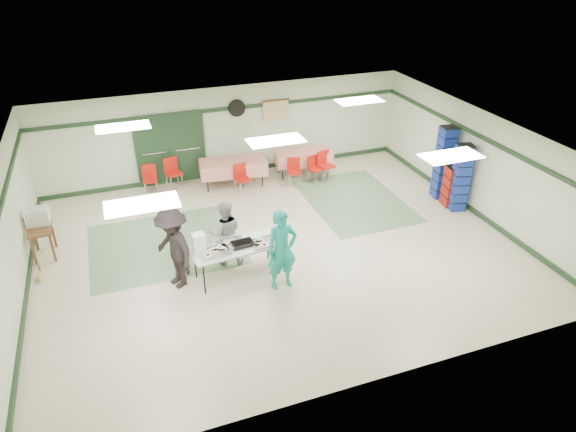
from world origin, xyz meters
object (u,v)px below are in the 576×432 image
object	(u,v)px
chair_b	(294,169)
office_printer	(38,216)
crate_stack_blue_a	(444,163)
chair_a	(314,166)
printer_table	(41,232)
broom	(33,248)
chair_d	(241,176)
chair_loose_b	(150,176)
volunteer_dark	(174,248)
dining_table_a	(303,157)
serving_table	(237,247)
dining_table_b	(233,167)
crate_stack_blue_b	(461,178)
volunteer_grey	(225,233)
chair_loose_a	(172,170)
chair_c	(325,162)
crate_stack_red	(453,186)
volunteer_teal	(282,250)

from	to	relation	value
chair_b	office_printer	world-z (taller)	office_printer
crate_stack_blue_a	chair_a	bearing A→B (deg)	143.66
printer_table	broom	world-z (taller)	broom
chair_d	printer_table	size ratio (longest dim) A/B	1.10
chair_loose_b	printer_table	size ratio (longest dim) A/B	1.09
volunteer_dark	dining_table_a	world-z (taller)	volunteer_dark
serving_table	dining_table_a	xyz separation A→B (m)	(3.28, 4.47, -0.15)
dining_table_b	crate_stack_blue_b	size ratio (longest dim) A/B	1.09
volunteer_dark	crate_stack_blue_b	xyz separation A→B (m)	(7.62, 0.82, 0.01)
volunteer_grey	chair_a	size ratio (longest dim) A/B	1.96
dining_table_b	chair_loose_b	xyz separation A→B (m)	(-2.36, 0.28, -0.05)
chair_loose_a	volunteer_grey	bearing A→B (deg)	-96.25
chair_loose_a	broom	xyz separation A→B (m)	(-3.44, -3.54, 0.22)
crate_stack_blue_a	broom	distance (m)	10.39
volunteer_dark	crate_stack_blue_b	world-z (taller)	crate_stack_blue_b
volunteer_grey	printer_table	bearing A→B (deg)	-12.97
serving_table	crate_stack_blue_b	xyz separation A→B (m)	(6.33, 0.95, 0.20)
volunteer_grey	chair_c	distance (m)	5.10
serving_table	broom	bearing A→B (deg)	155.97
serving_table	chair_b	distance (m)	4.78
dining_table_a	office_printer	distance (m)	7.53
serving_table	dining_table_a	world-z (taller)	dining_table_a
serving_table	dining_table_b	xyz separation A→B (m)	(1.08, 4.47, -0.15)
chair_loose_a	broom	world-z (taller)	broom
chair_a	crate_stack_blue_b	world-z (taller)	crate_stack_blue_b
volunteer_dark	office_printer	distance (m)	3.58
crate_stack_blue_b	chair_d	bearing A→B (deg)	150.24
chair_c	volunteer_dark	bearing A→B (deg)	-155.29
chair_loose_a	crate_stack_red	world-z (taller)	crate_stack_red
chair_d	chair_loose_b	world-z (taller)	chair_d
chair_loose_b	crate_stack_blue_a	bearing A→B (deg)	-16.54
dining_table_a	office_printer	xyz separation A→B (m)	(-7.25, -1.97, 0.36)
volunteer_teal	chair_loose_b	bearing A→B (deg)	108.90
volunteer_grey	crate_stack_blue_b	size ratio (longest dim) A/B	0.85
volunteer_grey	chair_loose_a	world-z (taller)	volunteer_grey
crate_stack_blue_b	printer_table	size ratio (longest dim) A/B	2.36
chair_loose_a	crate_stack_blue_a	xyz separation A→B (m)	(6.94, -3.17, 0.47)
dining_table_a	chair_loose_b	distance (m)	4.57
volunteer_teal	crate_stack_blue_b	bearing A→B (deg)	14.30
volunteer_dark	broom	xyz separation A→B (m)	(-2.76, 1.23, -0.13)
chair_b	printer_table	size ratio (longest dim) A/B	1.04
volunteer_grey	dining_table_b	world-z (taller)	volunteer_grey
chair_loose_b	chair_a	bearing A→B (deg)	-5.33
broom	office_printer	bearing A→B (deg)	92.81
volunteer_grey	crate_stack_blue_b	distance (m)	6.44
serving_table	chair_b	bearing A→B (deg)	49.17
chair_b	crate_stack_red	world-z (taller)	crate_stack_red
crate_stack_red	crate_stack_blue_a	bearing A→B (deg)	90.00
printer_table	volunteer_teal	bearing A→B (deg)	-32.04
chair_loose_a	crate_stack_blue_a	bearing A→B (deg)	-37.59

